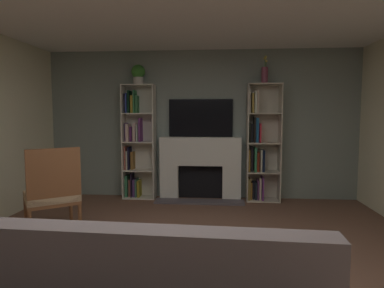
% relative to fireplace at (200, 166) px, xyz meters
% --- Properties ---
extents(wall_back_accent, '(5.54, 0.06, 2.59)m').
position_rel_fireplace_xyz_m(wall_back_accent, '(0.00, 0.16, 0.72)').
color(wall_back_accent, gray).
rests_on(wall_back_accent, ground_plane).
extents(fireplace, '(1.50, 0.55, 1.08)m').
position_rel_fireplace_xyz_m(fireplace, '(0.00, 0.00, 0.00)').
color(fireplace, white).
rests_on(fireplace, ground_plane).
extents(tv, '(1.11, 0.06, 0.66)m').
position_rel_fireplace_xyz_m(tv, '(0.00, 0.10, 0.83)').
color(tv, black).
rests_on(tv, fireplace).
extents(bookshelf_left, '(0.56, 0.31, 1.99)m').
position_rel_fireplace_xyz_m(bookshelf_left, '(-1.14, 0.01, 0.39)').
color(bookshelf_left, silver).
rests_on(bookshelf_left, ground_plane).
extents(bookshelf_right, '(0.56, 0.34, 1.99)m').
position_rel_fireplace_xyz_m(bookshelf_right, '(1.01, 0.00, 0.34)').
color(bookshelf_right, beige).
rests_on(bookshelf_right, ground_plane).
extents(potted_plant, '(0.24, 0.24, 0.34)m').
position_rel_fireplace_xyz_m(potted_plant, '(-1.08, -0.02, 1.60)').
color(potted_plant, silver).
rests_on(potted_plant, bookshelf_left).
extents(vase_with_flowers, '(0.11, 0.11, 0.46)m').
position_rel_fireplace_xyz_m(vase_with_flowers, '(1.08, -0.02, 1.57)').
color(vase_with_flowers, '#853A53').
rests_on(vase_with_flowers, bookshelf_right).
extents(armchair, '(0.82, 0.83, 1.09)m').
position_rel_fireplace_xyz_m(armchair, '(-1.68, -1.96, -0.03)').
color(armchair, brown).
rests_on(armchair, ground_plane).
extents(coffee_table, '(0.97, 0.51, 0.45)m').
position_rel_fireplace_xyz_m(coffee_table, '(-0.19, -3.69, -0.19)').
color(coffee_table, '#906243').
rests_on(coffee_table, ground_plane).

